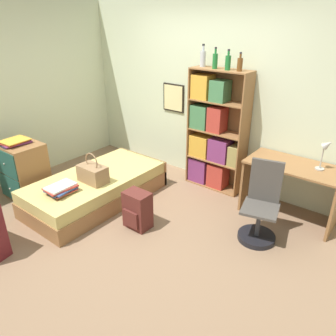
% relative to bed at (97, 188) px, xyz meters
% --- Properties ---
extents(ground_plane, '(14.00, 14.00, 0.00)m').
position_rel_bed_xyz_m(ground_plane, '(0.75, -0.02, -0.19)').
color(ground_plane, '#84664C').
extents(wall_back, '(10.00, 0.09, 2.60)m').
position_rel_bed_xyz_m(wall_back, '(0.75, 1.59, 1.11)').
color(wall_back, beige).
rests_on(wall_back, ground_plane).
extents(wall_left, '(0.06, 10.00, 2.60)m').
position_rel_bed_xyz_m(wall_left, '(-1.50, -0.02, 1.11)').
color(wall_left, beige).
rests_on(wall_left, ground_plane).
extents(bed, '(0.96, 1.91, 0.38)m').
position_rel_bed_xyz_m(bed, '(0.00, 0.00, 0.00)').
color(bed, olive).
rests_on(bed, ground_plane).
extents(handbag, '(0.38, 0.23, 0.40)m').
position_rel_bed_xyz_m(handbag, '(0.12, -0.14, 0.31)').
color(handbag, '#93704C').
rests_on(handbag, bed).
extents(book_stack_on_bed, '(0.33, 0.37, 0.11)m').
position_rel_bed_xyz_m(book_stack_on_bed, '(0.05, -0.58, 0.25)').
color(book_stack_on_bed, '#99894C').
rests_on(book_stack_on_bed, bed).
extents(dresser, '(0.59, 0.49, 0.79)m').
position_rel_bed_xyz_m(dresser, '(-0.89, -0.54, 0.20)').
color(dresser, olive).
rests_on(dresser, ground_plane).
extents(magazine_pile_on_dresser, '(0.33, 0.39, 0.06)m').
position_rel_bed_xyz_m(magazine_pile_on_dresser, '(-0.93, -0.56, 0.63)').
color(magazine_pile_on_dresser, '#232328').
rests_on(magazine_pile_on_dresser, dresser).
extents(bookcase, '(0.85, 0.31, 1.72)m').
position_rel_bed_xyz_m(bookcase, '(0.98, 1.38, 0.59)').
color(bookcase, olive).
rests_on(bookcase, ground_plane).
extents(bottle_green, '(0.08, 0.08, 0.29)m').
position_rel_bed_xyz_m(bottle_green, '(0.74, 1.40, 1.64)').
color(bottle_green, '#B7BCC1').
rests_on(bottle_green, bookcase).
extents(bottle_brown, '(0.07, 0.07, 0.27)m').
position_rel_bed_xyz_m(bottle_brown, '(0.97, 1.35, 1.63)').
color(bottle_brown, '#1E6B2D').
rests_on(bottle_brown, bookcase).
extents(bottle_clear, '(0.07, 0.07, 0.25)m').
position_rel_bed_xyz_m(bottle_clear, '(1.16, 1.34, 1.63)').
color(bottle_clear, '#1E6B2D').
rests_on(bottle_clear, bookcase).
extents(bottle_blue, '(0.07, 0.07, 0.23)m').
position_rel_bed_xyz_m(bottle_blue, '(1.32, 1.35, 1.62)').
color(bottle_blue, brown).
rests_on(bottle_blue, bookcase).
extents(desk, '(1.13, 0.59, 0.72)m').
position_rel_bed_xyz_m(desk, '(2.22, 1.25, 0.31)').
color(desk, olive).
rests_on(desk, ground_plane).
extents(desk_lamp, '(0.15, 0.10, 0.39)m').
position_rel_bed_xyz_m(desk_lamp, '(2.51, 1.29, 0.79)').
color(desk_lamp, '#ADA89E').
rests_on(desk_lamp, desk).
extents(desk_chair, '(0.47, 0.47, 0.93)m').
position_rel_bed_xyz_m(desk_chair, '(2.11, 0.59, 0.11)').
color(desk_chair, black).
rests_on(desk_chair, ground_plane).
extents(backpack, '(0.31, 0.25, 0.47)m').
position_rel_bed_xyz_m(backpack, '(0.87, -0.13, 0.04)').
color(backpack, '#56231E').
rests_on(backpack, ground_plane).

